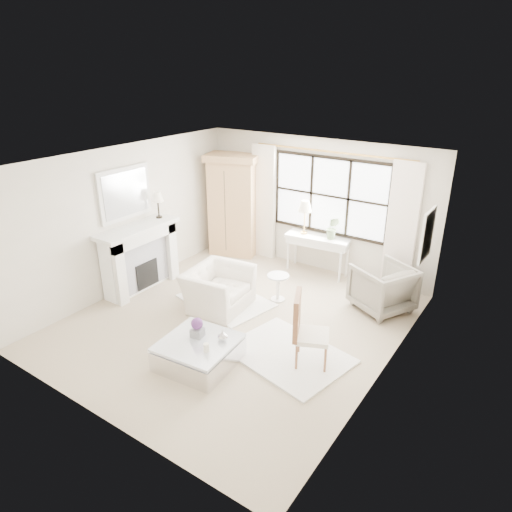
% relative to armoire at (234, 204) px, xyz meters
% --- Properties ---
extents(floor, '(5.50, 5.50, 0.00)m').
position_rel_armoire_xyz_m(floor, '(1.84, -2.42, -1.14)').
color(floor, '#BDA88C').
rests_on(floor, ground).
extents(ceiling, '(5.50, 5.50, 0.00)m').
position_rel_armoire_xyz_m(ceiling, '(1.84, -2.42, 1.56)').
color(ceiling, white).
rests_on(ceiling, ground).
extents(wall_back, '(5.00, 0.00, 5.00)m').
position_rel_armoire_xyz_m(wall_back, '(1.84, 0.33, 0.21)').
color(wall_back, beige).
rests_on(wall_back, ground).
extents(wall_front, '(5.00, 0.00, 5.00)m').
position_rel_armoire_xyz_m(wall_front, '(1.84, -5.17, 0.21)').
color(wall_front, silver).
rests_on(wall_front, ground).
extents(wall_left, '(0.00, 5.50, 5.50)m').
position_rel_armoire_xyz_m(wall_left, '(-0.66, -2.42, 0.21)').
color(wall_left, beige).
rests_on(wall_left, ground).
extents(wall_right, '(0.00, 5.50, 5.50)m').
position_rel_armoire_xyz_m(wall_right, '(4.34, -2.42, 0.21)').
color(wall_right, beige).
rests_on(wall_right, ground).
extents(window_pane, '(2.40, 0.02, 1.50)m').
position_rel_armoire_xyz_m(window_pane, '(2.14, 0.31, 0.46)').
color(window_pane, white).
rests_on(window_pane, wall_back).
extents(window_frame, '(2.50, 0.04, 1.50)m').
position_rel_armoire_xyz_m(window_frame, '(2.14, 0.30, 0.46)').
color(window_frame, black).
rests_on(window_frame, wall_back).
extents(curtain_rod, '(3.30, 0.04, 0.04)m').
position_rel_armoire_xyz_m(curtain_rod, '(2.14, 0.25, 1.33)').
color(curtain_rod, '#AE803C').
rests_on(curtain_rod, wall_back).
extents(curtain_left, '(0.55, 0.10, 2.47)m').
position_rel_armoire_xyz_m(curtain_left, '(0.64, 0.23, 0.10)').
color(curtain_left, white).
rests_on(curtain_left, ground).
extents(curtain_right, '(0.55, 0.10, 2.47)m').
position_rel_armoire_xyz_m(curtain_right, '(3.64, 0.23, 0.10)').
color(curtain_right, white).
rests_on(curtain_right, ground).
extents(fireplace, '(0.58, 1.66, 1.26)m').
position_rel_armoire_xyz_m(fireplace, '(-0.43, -2.42, -0.49)').
color(fireplace, white).
rests_on(fireplace, ground).
extents(mirror_frame, '(0.05, 1.15, 0.95)m').
position_rel_armoire_xyz_m(mirror_frame, '(-0.63, -2.42, 0.70)').
color(mirror_frame, silver).
rests_on(mirror_frame, wall_left).
extents(mirror_glass, '(0.02, 1.00, 0.80)m').
position_rel_armoire_xyz_m(mirror_glass, '(-0.60, -2.42, 0.70)').
color(mirror_glass, silver).
rests_on(mirror_glass, wall_left).
extents(art_frame, '(0.04, 0.62, 0.82)m').
position_rel_armoire_xyz_m(art_frame, '(4.31, -0.72, 0.41)').
color(art_frame, white).
rests_on(art_frame, wall_right).
extents(art_canvas, '(0.01, 0.52, 0.72)m').
position_rel_armoire_xyz_m(art_canvas, '(4.29, -0.72, 0.41)').
color(art_canvas, beige).
rests_on(art_canvas, wall_right).
extents(mantel_lamp, '(0.22, 0.22, 0.51)m').
position_rel_armoire_xyz_m(mantel_lamp, '(-0.41, -1.84, 0.51)').
color(mantel_lamp, black).
rests_on(mantel_lamp, fireplace).
extents(armoire, '(1.28, 1.00, 2.24)m').
position_rel_armoire_xyz_m(armoire, '(0.00, 0.00, 0.00)').
color(armoire, tan).
rests_on(armoire, floor).
extents(console_table, '(1.34, 0.59, 0.80)m').
position_rel_armoire_xyz_m(console_table, '(2.05, 0.09, -0.74)').
color(console_table, white).
rests_on(console_table, floor).
extents(console_lamp, '(0.28, 0.28, 0.69)m').
position_rel_armoire_xyz_m(console_lamp, '(1.73, 0.07, 0.22)').
color(console_lamp, '#AF843C').
rests_on(console_lamp, console_table).
extents(orchid_plant, '(0.29, 0.25, 0.47)m').
position_rel_armoire_xyz_m(orchid_plant, '(2.35, 0.09, -0.11)').
color(orchid_plant, '#607950').
rests_on(orchid_plant, console_table).
extents(side_table, '(0.40, 0.40, 0.51)m').
position_rel_armoire_xyz_m(side_table, '(2.02, -1.38, -0.81)').
color(side_table, white).
rests_on(side_table, floor).
extents(rug_left, '(1.79, 1.43, 0.03)m').
position_rel_armoire_xyz_m(rug_left, '(1.26, -1.96, -1.13)').
color(rug_left, white).
rests_on(rug_left, floor).
extents(rug_right, '(1.93, 1.60, 0.03)m').
position_rel_armoire_xyz_m(rug_right, '(3.06, -2.76, -1.12)').
color(rug_right, white).
rests_on(rug_right, floor).
extents(club_armchair, '(1.07, 1.20, 0.72)m').
position_rel_armoire_xyz_m(club_armchair, '(1.28, -2.19, -0.78)').
color(club_armchair, white).
rests_on(club_armchair, floor).
extents(wingback_chair, '(1.22, 1.21, 0.83)m').
position_rel_armoire_xyz_m(wingback_chair, '(3.69, -0.63, -0.73)').
color(wingback_chair, gray).
rests_on(wingback_chair, floor).
extents(french_chair, '(0.64, 0.64, 1.08)m').
position_rel_armoire_xyz_m(french_chair, '(3.40, -2.75, -0.83)').
color(french_chair, '#A16943').
rests_on(french_chair, floor).
extents(coffee_table, '(1.09, 1.09, 0.38)m').
position_rel_armoire_xyz_m(coffee_table, '(2.09, -3.65, -0.96)').
color(coffee_table, silver).
rests_on(coffee_table, floor).
extents(planter_box, '(0.19, 0.19, 0.12)m').
position_rel_armoire_xyz_m(planter_box, '(2.00, -3.56, -0.70)').
color(planter_box, gray).
rests_on(planter_box, coffee_table).
extents(planter_flowers, '(0.17, 0.17, 0.17)m').
position_rel_armoire_xyz_m(planter_flowers, '(2.00, -3.56, -0.55)').
color(planter_flowers, '#5E2D71').
rests_on(planter_flowers, planter_box).
extents(pillar_candle, '(0.08, 0.08, 0.12)m').
position_rel_armoire_xyz_m(pillar_candle, '(2.34, -3.78, -0.70)').
color(pillar_candle, white).
rests_on(pillar_candle, coffee_table).
extents(coffee_vase, '(0.18, 0.18, 0.15)m').
position_rel_armoire_xyz_m(coffee_vase, '(2.36, -3.44, -0.68)').
color(coffee_vase, silver).
rests_on(coffee_vase, coffee_table).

